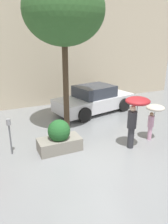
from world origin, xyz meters
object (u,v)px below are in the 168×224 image
Objects in this scene: person_adult at (135,110)px; parking_meter at (9,129)px; parked_car_near at (94,100)px; planter_box at (59,138)px; street_tree at (64,11)px; person_child at (154,113)px.

parking_meter is at bearing -142.67° from person_adult.
parked_car_near is (0.57, 4.07, -0.76)m from person_adult.
street_tree is (0.88, 1.67, 4.10)m from planter_box.
street_tree is (-1.49, 2.58, 3.18)m from person_adult.
person_child reaches higher than parked_car_near.
person_child is at bearing 175.17° from parked_car_near.
parked_car_near is at bearing 131.63° from person_child.
planter_box is 3.52m from person_child.
parking_meter reaches higher than planter_box.
street_tree is at bearing 62.13° from planter_box.
person_child is 4.89m from street_tree.
parked_car_near is at bearing 47.13° from planter_box.
person_adult reaches higher than planter_box.
street_tree is at bearing 171.87° from person_child.
person_adult is 4.18m from parked_car_near.
street_tree is 4.73× the size of parking_meter.
person_child is 5.04m from parking_meter.
planter_box is at bearing -117.87° from street_tree.
parking_meter is at bearing -157.68° from person_child.
street_tree is 4.56m from parking_meter.
person_adult reaches higher than parked_car_near.
street_tree reaches higher than parking_meter.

